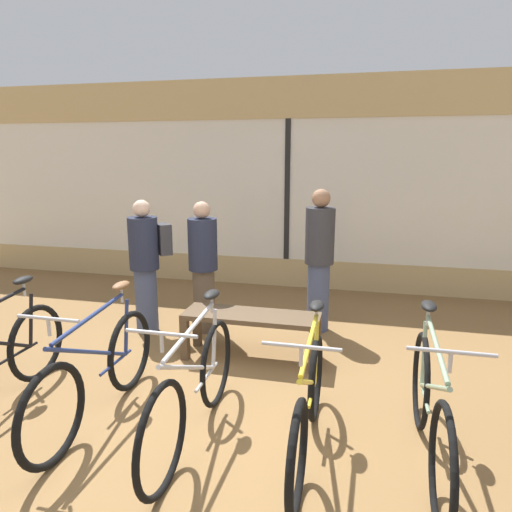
{
  "coord_description": "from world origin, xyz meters",
  "views": [
    {
      "loc": [
        1.17,
        -3.03,
        2.08
      ],
      "look_at": [
        0.0,
        1.88,
        0.95
      ],
      "focal_mm": 32.0,
      "sensor_mm": 36.0,
      "label": 1
    }
  ],
  "objects_px": {
    "bicycle_right": "(430,410)",
    "bicycle_center_left": "(97,373)",
    "bicycle_center": "(194,389)",
    "display_bench": "(251,322)",
    "customer_by_window": "(203,265)",
    "bicycle_center_right": "(308,405)",
    "customer_mid_floor": "(146,262)",
    "customer_near_rack": "(319,258)"
  },
  "relations": [
    {
      "from": "bicycle_right",
      "to": "bicycle_center_left",
      "type": "bearing_deg",
      "value": -179.7
    },
    {
      "from": "bicycle_center",
      "to": "bicycle_right",
      "type": "height_order",
      "value": "bicycle_right"
    },
    {
      "from": "display_bench",
      "to": "customer_by_window",
      "type": "relative_size",
      "value": 0.9
    },
    {
      "from": "bicycle_center_right",
      "to": "customer_by_window",
      "type": "height_order",
      "value": "customer_by_window"
    },
    {
      "from": "bicycle_center_right",
      "to": "bicycle_center_left",
      "type": "bearing_deg",
      "value": 178.16
    },
    {
      "from": "bicycle_center_right",
      "to": "display_bench",
      "type": "xyz_separation_m",
      "value": [
        -0.76,
        1.41,
        0.02
      ]
    },
    {
      "from": "bicycle_right",
      "to": "display_bench",
      "type": "height_order",
      "value": "bicycle_right"
    },
    {
      "from": "bicycle_right",
      "to": "display_bench",
      "type": "relative_size",
      "value": 1.27
    },
    {
      "from": "bicycle_center",
      "to": "bicycle_right",
      "type": "bearing_deg",
      "value": 3.0
    },
    {
      "from": "bicycle_center_left",
      "to": "customer_mid_floor",
      "type": "distance_m",
      "value": 1.93
    },
    {
      "from": "bicycle_center_left",
      "to": "customer_near_rack",
      "type": "bearing_deg",
      "value": 57.11
    },
    {
      "from": "bicycle_right",
      "to": "customer_by_window",
      "type": "distance_m",
      "value": 3.05
    },
    {
      "from": "bicycle_center_right",
      "to": "display_bench",
      "type": "distance_m",
      "value": 1.6
    },
    {
      "from": "bicycle_center",
      "to": "customer_mid_floor",
      "type": "distance_m",
      "value": 2.34
    },
    {
      "from": "display_bench",
      "to": "bicycle_center",
      "type": "bearing_deg",
      "value": -93.05
    },
    {
      "from": "bicycle_right",
      "to": "customer_near_rack",
      "type": "xyz_separation_m",
      "value": [
        -0.98,
        2.31,
        0.48
      ]
    },
    {
      "from": "bicycle_center_right",
      "to": "bicycle_center",
      "type": "bearing_deg",
      "value": -178.69
    },
    {
      "from": "bicycle_center_right",
      "to": "customer_near_rack",
      "type": "bearing_deg",
      "value": 94.18
    },
    {
      "from": "customer_by_window",
      "to": "bicycle_center_right",
      "type": "bearing_deg",
      "value": -53.69
    },
    {
      "from": "bicycle_center_left",
      "to": "customer_by_window",
      "type": "xyz_separation_m",
      "value": [
        0.18,
        1.97,
        0.42
      ]
    },
    {
      "from": "customer_near_rack",
      "to": "customer_mid_floor",
      "type": "distance_m",
      "value": 2.03
    },
    {
      "from": "bicycle_center_left",
      "to": "bicycle_center_right",
      "type": "relative_size",
      "value": 1.07
    },
    {
      "from": "bicycle_center",
      "to": "display_bench",
      "type": "distance_m",
      "value": 1.43
    },
    {
      "from": "bicycle_right",
      "to": "customer_mid_floor",
      "type": "xyz_separation_m",
      "value": [
        -2.94,
        1.81,
        0.44
      ]
    },
    {
      "from": "bicycle_center",
      "to": "customer_mid_floor",
      "type": "xyz_separation_m",
      "value": [
        -1.3,
        1.89,
        0.45
      ]
    },
    {
      "from": "bicycle_center_left",
      "to": "bicycle_center_right",
      "type": "bearing_deg",
      "value": -1.84
    },
    {
      "from": "bicycle_center_right",
      "to": "customer_near_rack",
      "type": "height_order",
      "value": "customer_near_rack"
    },
    {
      "from": "bicycle_center_left",
      "to": "customer_near_rack",
      "type": "relative_size",
      "value": 1.05
    },
    {
      "from": "bicycle_center_left",
      "to": "customer_near_rack",
      "type": "height_order",
      "value": "customer_near_rack"
    },
    {
      "from": "customer_mid_floor",
      "to": "bicycle_right",
      "type": "bearing_deg",
      "value": -31.57
    },
    {
      "from": "bicycle_center_left",
      "to": "bicycle_center",
      "type": "relative_size",
      "value": 1.0
    },
    {
      "from": "bicycle_right",
      "to": "customer_near_rack",
      "type": "distance_m",
      "value": 2.55
    },
    {
      "from": "customer_mid_floor",
      "to": "customer_by_window",
      "type": "bearing_deg",
      "value": 13.34
    },
    {
      "from": "bicycle_center",
      "to": "customer_by_window",
      "type": "xyz_separation_m",
      "value": [
        -0.66,
        2.05,
        0.41
      ]
    },
    {
      "from": "customer_near_rack",
      "to": "bicycle_center_right",
      "type": "bearing_deg",
      "value": -85.82
    },
    {
      "from": "bicycle_center",
      "to": "bicycle_right",
      "type": "distance_m",
      "value": 1.64
    },
    {
      "from": "bicycle_center",
      "to": "bicycle_center_right",
      "type": "bearing_deg",
      "value": 1.31
    },
    {
      "from": "bicycle_center_left",
      "to": "bicycle_center",
      "type": "bearing_deg",
      "value": -4.97
    },
    {
      "from": "bicycle_center",
      "to": "customer_near_rack",
      "type": "bearing_deg",
      "value": 74.53
    },
    {
      "from": "customer_near_rack",
      "to": "customer_by_window",
      "type": "bearing_deg",
      "value": -165.38
    },
    {
      "from": "bicycle_center_left",
      "to": "bicycle_right",
      "type": "distance_m",
      "value": 2.48
    },
    {
      "from": "customer_by_window",
      "to": "customer_mid_floor",
      "type": "xyz_separation_m",
      "value": [
        -0.65,
        -0.15,
        0.04
      ]
    }
  ]
}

